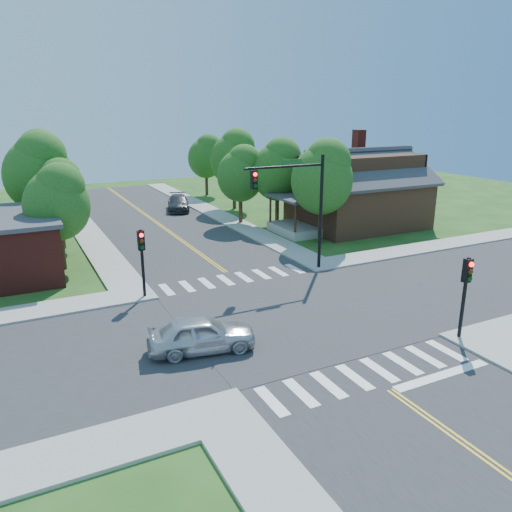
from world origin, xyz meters
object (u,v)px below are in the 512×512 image
house_ne (357,187)px  car_dgrey (178,203)px  signal_mast_ne (298,195)px  signal_pole_nw (142,251)px  car_silver (202,335)px  signal_pole_se (466,283)px

house_ne → car_dgrey: bearing=131.4°
signal_mast_ne → signal_pole_nw: bearing=-179.9°
car_silver → signal_pole_nw: bearing=15.9°
signal_mast_ne → signal_pole_se: signal_mast_ne is taller
house_ne → car_dgrey: 17.76m
signal_mast_ne → signal_pole_se: size_ratio=1.89×
signal_pole_nw → car_silver: signal_pole_nw is taller
house_ne → car_dgrey: house_ne is taller
signal_mast_ne → car_dgrey: (-0.41, 21.83, -4.12)m
signal_mast_ne → house_ne: signal_mast_ne is taller
signal_pole_nw → signal_pole_se: bearing=-45.0°
signal_pole_se → car_silver: 11.53m
signal_pole_nw → house_ne: 22.45m
house_ne → signal_pole_nw: bearing=-157.3°
signal_mast_ne → signal_pole_nw: 9.76m
house_ne → car_silver: house_ne is taller
signal_mast_ne → house_ne: 14.23m
signal_pole_se → car_silver: size_ratio=0.80×
signal_pole_nw → car_dgrey: signal_pole_nw is taller
signal_mast_ne → car_silver: signal_mast_ne is taller
car_silver → car_dgrey: size_ratio=0.88×
house_ne → signal_mast_ne: bearing=-142.3°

